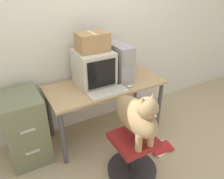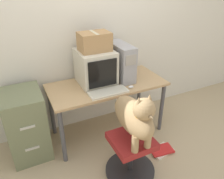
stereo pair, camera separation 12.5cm
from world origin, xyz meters
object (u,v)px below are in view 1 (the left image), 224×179
Objects in this scene: dog at (137,115)px; crt_monitor at (94,67)px; keyboard at (108,92)px; filing_cabinet at (26,128)px; pc_tower at (119,61)px; cardboard_box at (92,42)px; book_stack_floor at (161,148)px; office_chair at (133,155)px.

crt_monitor is at bearing 92.27° from dog.
filing_cabinet is at bearing 163.12° from keyboard.
crt_monitor is 0.98× the size of keyboard.
cardboard_box reaches higher than pc_tower.
book_stack_floor is at bearing 14.23° from dog.
pc_tower is 0.89× the size of office_chair.
book_stack_floor is at bearing -39.84° from keyboard.
crt_monitor reaches higher than dog.
dog is at bearing -165.77° from book_stack_floor.
crt_monitor is 1.08m from office_chair.
crt_monitor is 1.43× the size of book_stack_floor.
filing_cabinet is (-0.88, -0.04, -0.53)m from crt_monitor.
pc_tower is 1.19m from book_stack_floor.
dog reaches higher than book_stack_floor.
keyboard is at bearing -136.29° from pc_tower.
pc_tower is at bearing 69.66° from office_chair.
keyboard is at bearing -86.26° from crt_monitor.
pc_tower is 0.48m from keyboard.
book_stack_floor is (0.19, -0.72, -0.92)m from pc_tower.
pc_tower reaches higher than filing_cabinet.
cardboard_box reaches higher than dog.
crt_monitor is at bearing 125.56° from book_stack_floor.
crt_monitor reaches higher than keyboard.
pc_tower is 1.13m from office_chair.
office_chair is at bearing -87.64° from crt_monitor.
cardboard_box is at bearing 3.02° from filing_cabinet.
filing_cabinet is at bearing -176.98° from cardboard_box.
dog is 0.99m from cardboard_box.
office_chair is at bearing -169.73° from book_stack_floor.
cardboard_box reaches higher than keyboard.
cardboard_box is (-0.34, 0.02, 0.29)m from pc_tower.
filing_cabinet is (-0.91, 0.82, -0.35)m from dog.
cardboard_box reaches higher than book_stack_floor.
keyboard is 0.59m from cardboard_box.
pc_tower reaches higher than dog.
filing_cabinet reaches higher than book_stack_floor.
office_chair is (0.01, -0.51, -0.51)m from keyboard.
office_chair is at bearing -87.65° from cardboard_box.
cardboard_box is (-0.03, 0.83, 1.01)m from office_chair.
cardboard_box is (0.00, 0.00, 0.31)m from crt_monitor.
cardboard_box is at bearing 92.26° from dog.
pc_tower is 1.33m from filing_cabinet.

